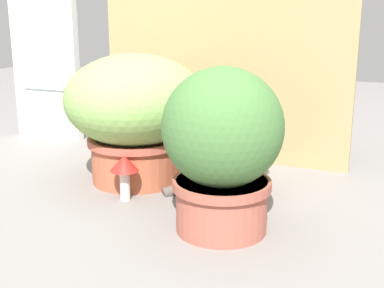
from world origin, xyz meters
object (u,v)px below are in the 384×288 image
(grass_planter, at_px, (135,111))
(mushroom_ornament_red, at_px, (124,167))
(leafy_planter, at_px, (222,146))
(cat, at_px, (232,156))

(grass_planter, relative_size, mushroom_ornament_red, 3.25)
(leafy_planter, height_order, cat, leafy_planter)
(grass_planter, distance_m, cat, 0.37)
(mushroom_ornament_red, bearing_deg, cat, 34.68)
(leafy_planter, relative_size, mushroom_ornament_red, 3.05)
(cat, relative_size, mushroom_ornament_red, 2.41)
(leafy_planter, bearing_deg, mushroom_ornament_red, 164.40)
(grass_planter, distance_m, leafy_planter, 0.50)
(leafy_planter, relative_size, cat, 1.26)
(cat, bearing_deg, mushroom_ornament_red, -145.32)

